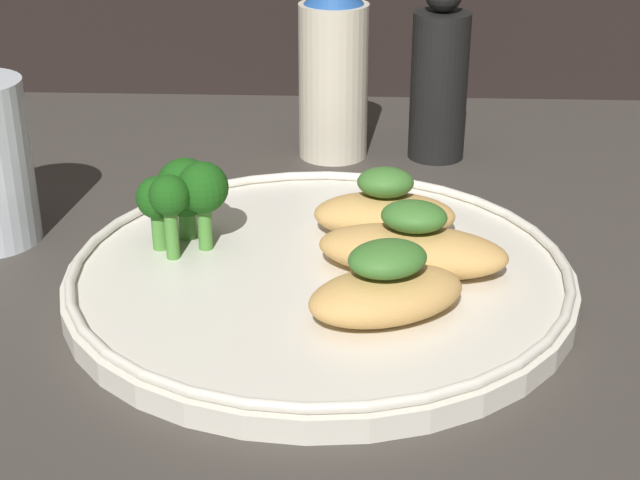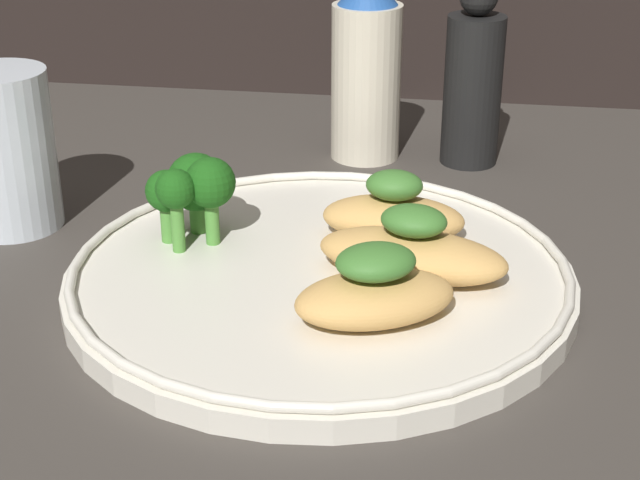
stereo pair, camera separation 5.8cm
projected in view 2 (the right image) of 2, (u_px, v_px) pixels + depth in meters
ground_plane at (320, 298)px, 59.74cm from camera, size 180.00×180.00×1.00cm
plate at (320, 276)px, 59.10cm from camera, size 30.63×30.63×2.00cm
grilled_meat_front at (375, 292)px, 52.75cm from camera, size 10.20×8.24×4.45cm
grilled_meat_middle at (413, 248)px, 57.87cm from camera, size 12.00×6.78×4.51cm
grilled_meat_back at (393, 214)px, 62.32cm from camera, size 9.17×4.87×4.58cm
broccoli_bunch at (192, 187)px, 61.42cm from camera, size 5.76×6.12×5.74cm
sauce_bottle at (367, 70)px, 77.55cm from camera, size 5.56×5.56×15.13cm
pepper_grinder at (473, 82)px, 76.65cm from camera, size 4.55×4.55×14.77cm
drinking_glass at (5, 150)px, 65.94cm from camera, size 6.65×6.65×10.98cm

